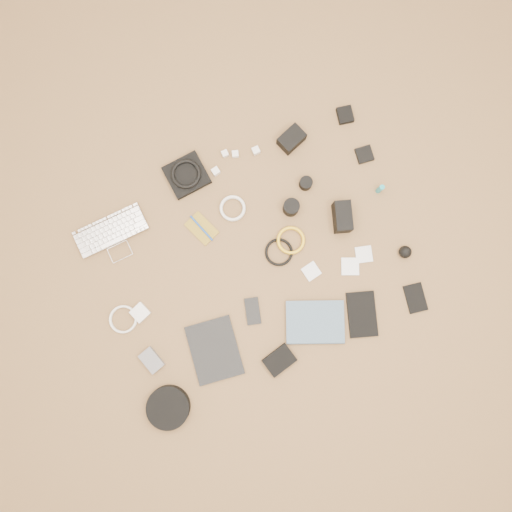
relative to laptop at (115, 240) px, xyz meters
name	(u,v)px	position (x,y,z in m)	size (l,w,h in m)	color
room_shell	(253,213)	(0.51, -0.35, 1.24)	(4.04, 4.04, 2.58)	olive
laptop	(115,240)	(0.00, 0.00, 0.00)	(0.32, 0.22, 0.02)	silver
headphone_pouch	(187,175)	(0.40, 0.14, 0.00)	(0.17, 0.16, 0.03)	black
headphones	(186,174)	(0.40, 0.14, 0.03)	(0.13, 0.13, 0.02)	black
charger_a	(216,171)	(0.53, 0.10, 0.00)	(0.03, 0.03, 0.03)	white
charger_b	(225,154)	(0.60, 0.15, 0.00)	(0.03, 0.03, 0.03)	white
charger_c	(256,151)	(0.73, 0.11, 0.00)	(0.03, 0.03, 0.03)	white
charger_d	(235,154)	(0.64, 0.13, 0.00)	(0.03, 0.03, 0.03)	white
dslr_camera	(291,139)	(0.89, 0.09, 0.02)	(0.11, 0.08, 0.06)	black
lens_pouch	(345,115)	(1.16, 0.09, 0.00)	(0.07, 0.07, 0.03)	black
notebook_olive	(202,228)	(0.37, -0.11, -0.01)	(0.09, 0.13, 0.01)	olive
pen_blue	(201,228)	(0.37, -0.11, 0.00)	(0.01, 0.01, 0.15)	#133E9A
cable_white_a	(233,209)	(0.53, -0.08, -0.01)	(0.12, 0.12, 0.01)	white
lens_a	(291,207)	(0.76, -0.19, 0.03)	(0.07, 0.07, 0.08)	black
lens_b	(306,183)	(0.87, -0.12, 0.01)	(0.06, 0.06, 0.05)	black
card_reader	(364,155)	(1.16, -0.11, 0.00)	(0.07, 0.07, 0.02)	black
power_brick	(140,313)	(-0.02, -0.34, 0.00)	(0.07, 0.07, 0.03)	white
cable_white_b	(124,319)	(-0.10, -0.33, -0.01)	(0.12, 0.12, 0.01)	white
cable_black	(279,252)	(0.63, -0.35, -0.01)	(0.12, 0.12, 0.01)	black
cable_yellow	(291,241)	(0.70, -0.32, -0.01)	(0.12, 0.12, 0.01)	gold
flash	(342,217)	(0.94, -0.32, 0.04)	(0.07, 0.13, 0.10)	black
lens_cleaner	(380,189)	(1.15, -0.28, 0.03)	(0.02, 0.02, 0.08)	teal
battery_charger	(152,360)	(-0.06, -0.54, 0.00)	(0.07, 0.10, 0.03)	slate
tablet	(215,350)	(0.20, -0.62, -0.01)	(0.20, 0.26, 0.01)	black
phone	(253,311)	(0.42, -0.53, -0.01)	(0.06, 0.12, 0.01)	black
filter_case_left	(311,271)	(0.73, -0.48, -0.01)	(0.07, 0.07, 0.01)	silver
filter_case_mid	(350,266)	(0.89, -0.53, -0.01)	(0.08, 0.08, 0.01)	silver
filter_case_right	(364,254)	(0.97, -0.51, -0.01)	(0.07, 0.07, 0.01)	silver
air_blower	(405,252)	(1.13, -0.57, 0.02)	(0.06, 0.06, 0.06)	black
headphone_case	(168,407)	(-0.07, -0.75, 0.01)	(0.18, 0.18, 0.05)	black
drive_case	(279,360)	(0.44, -0.77, 0.00)	(0.13, 0.09, 0.03)	black
paperback	(316,344)	(0.61, -0.77, 0.00)	(0.19, 0.25, 0.02)	#445C74
notebook_black_a	(362,314)	(0.85, -0.74, -0.01)	(0.12, 0.20, 0.01)	black
notebook_black_b	(415,298)	(1.09, -0.77, -0.01)	(0.08, 0.12, 0.01)	black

